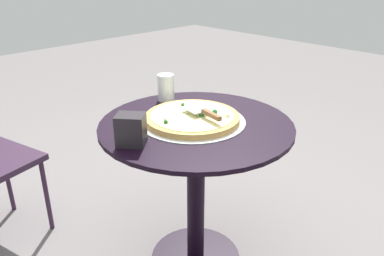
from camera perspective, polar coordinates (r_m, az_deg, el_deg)
patio_table at (r=1.69m, az=0.58°, el=-5.65°), size 0.80×0.80×0.72m
pizza_on_tray at (r=1.61m, az=0.01°, el=1.44°), size 0.44×0.44×0.05m
pizza_server at (r=1.57m, az=1.74°, el=2.40°), size 0.10×0.22×0.02m
drinking_cup at (r=1.84m, az=-3.84°, el=5.94°), size 0.08×0.08×0.13m
napkin_dispenser at (r=1.41m, az=-8.96°, el=-0.25°), size 0.13×0.13×0.12m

